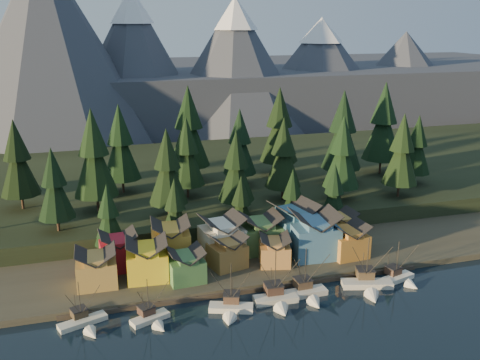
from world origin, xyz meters
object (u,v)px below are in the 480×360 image
object	(u,v)px
boat_0	(84,319)
boat_6	(401,273)
boat_4	(308,287)
boat_5	(369,280)
house_front_1	(147,258)
boat_2	(231,303)
house_back_0	(119,249)
boat_3	(277,293)
house_back_1	(171,239)
house_front_0	(96,266)
boat_1	(152,314)

from	to	relation	value
boat_0	boat_6	size ratio (longest dim) A/B	0.99
boat_4	boat_6	size ratio (longest dim) A/B	1.15
boat_5	house_front_1	size ratio (longest dim) A/B	1.33
boat_2	boat_5	bearing A→B (deg)	21.46
boat_5	house_back_0	world-z (taller)	boat_5
boat_2	boat_6	xyz separation A→B (m)	(40.14, 2.11, -0.15)
boat_4	boat_5	xyz separation A→B (m)	(14.01, -0.43, -0.01)
boat_3	house_front_1	distance (m)	29.64
boat_3	house_back_0	size ratio (longest dim) A/B	1.41
house_back_0	house_back_1	xyz separation A→B (m)	(12.16, 1.15, 0.55)
boat_0	boat_2	size ratio (longest dim) A/B	0.91
boat_0	boat_2	bearing A→B (deg)	-25.88
boat_3	boat_6	xyz separation A→B (m)	(30.01, 1.49, -0.47)
boat_0	boat_5	bearing A→B (deg)	-21.73
boat_0	house_back_0	size ratio (longest dim) A/B	1.16
boat_0	boat_3	distance (m)	38.34
boat_4	house_front_0	xyz separation A→B (m)	(-42.45, 15.33, 3.54)
boat_6	house_front_1	world-z (taller)	house_front_1
house_back_1	boat_3	bearing A→B (deg)	-49.11
boat_1	house_front_0	distance (m)	19.01
boat_3	house_front_1	world-z (taller)	boat_3
boat_1	house_front_0	bearing A→B (deg)	99.37
boat_3	house_back_1	xyz separation A→B (m)	(-17.91, 24.30, 4.17)
house_back_0	house_back_1	size ratio (longest dim) A/B	0.89
house_back_0	boat_6	bearing A→B (deg)	-23.38
boat_2	house_back_1	size ratio (longest dim) A/B	1.14
boat_3	boat_5	distance (m)	21.20
house_front_1	boat_0	bearing A→B (deg)	-130.24
boat_2	boat_3	xyz separation A→B (m)	(10.13, 0.62, 0.32)
boat_5	boat_1	bearing A→B (deg)	-163.88
boat_2	house_back_0	world-z (taller)	house_back_0
boat_2	boat_5	world-z (taller)	boat_5
boat_0	house_back_1	size ratio (longest dim) A/B	1.03
boat_1	boat_2	xyz separation A→B (m)	(15.55, -0.80, 0.26)
boat_6	boat_5	bearing A→B (deg)	171.83
house_back_0	boat_5	bearing A→B (deg)	-27.52
boat_5	house_back_0	distance (m)	56.23
boat_4	house_front_0	size ratio (longest dim) A/B	1.39
boat_2	house_back_1	xyz separation A→B (m)	(-7.77, 24.92, 4.49)
boat_4	house_back_1	xyz separation A→B (m)	(-25.09, 23.50, 4.33)
boat_4	house_front_1	xyz separation A→B (m)	(-31.63, 15.53, 3.94)
boat_2	house_back_1	bearing A→B (deg)	126.98
boat_3	boat_5	world-z (taller)	boat_5
boat_6	house_front_1	size ratio (longest dim) A/B	1.09
boat_2	house_back_1	distance (m)	26.49
boat_0	house_front_1	size ratio (longest dim) A/B	1.08
house_front_0	house_back_0	distance (m)	8.74
boat_6	boat_4	bearing A→B (deg)	166.30
boat_0	boat_4	distance (m)	45.48
boat_5	house_back_1	xyz separation A→B (m)	(-39.11, 23.93, 4.34)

